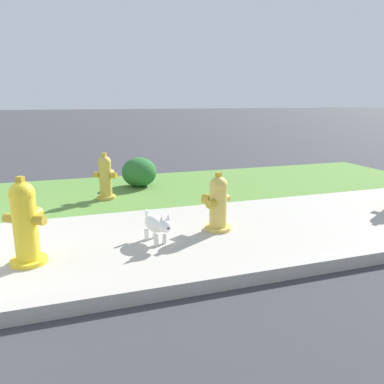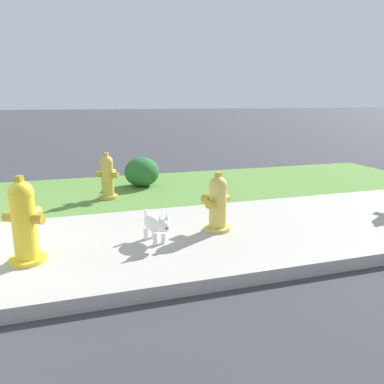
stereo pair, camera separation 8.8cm
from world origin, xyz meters
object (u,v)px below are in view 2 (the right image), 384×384
(shrub_bush_near_lamp, at_px, (142,172))
(fire_hydrant_across_street, at_px, (217,203))
(fire_hydrant_near_corner, at_px, (24,221))
(small_white_dog, at_px, (156,224))
(fire_hydrant_by_grass_verge, at_px, (108,177))

(shrub_bush_near_lamp, bearing_deg, fire_hydrant_across_street, -80.23)
(fire_hydrant_near_corner, distance_m, shrub_bush_near_lamp, 3.21)
(fire_hydrant_across_street, relative_size, small_white_dog, 1.45)
(fire_hydrant_near_corner, xyz_separation_m, small_white_dog, (1.23, 0.11, -0.19))
(fire_hydrant_near_corner, relative_size, fire_hydrant_by_grass_verge, 1.16)
(fire_hydrant_by_grass_verge, bearing_deg, small_white_dog, -48.19)
(small_white_dog, bearing_deg, fire_hydrant_by_grass_verge, 173.21)
(small_white_dog, relative_size, shrub_bush_near_lamp, 0.78)
(fire_hydrant_by_grass_verge, relative_size, shrub_bush_near_lamp, 1.18)
(fire_hydrant_near_corner, bearing_deg, shrub_bush_near_lamp, 91.30)
(fire_hydrant_across_street, bearing_deg, small_white_dog, 159.38)
(fire_hydrant_across_street, height_order, small_white_dog, fire_hydrant_across_street)
(fire_hydrant_near_corner, distance_m, fire_hydrant_across_street, 2.00)
(fire_hydrant_near_corner, distance_m, fire_hydrant_by_grass_verge, 2.33)
(shrub_bush_near_lamp, bearing_deg, small_white_dog, -96.74)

